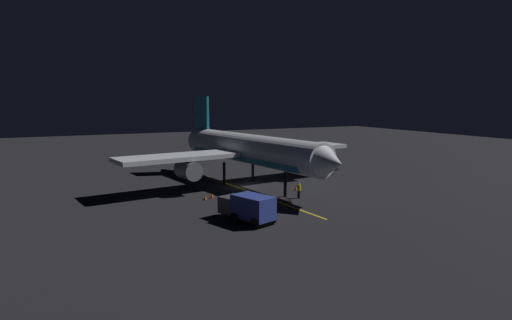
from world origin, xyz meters
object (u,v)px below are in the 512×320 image
baggage_truck (248,208)px  ground_crew_worker (299,190)px  catering_truck (316,166)px  traffic_cone_far (205,198)px  traffic_cone_near_right (290,201)px  traffic_cone_near_left (212,196)px  airliner (246,150)px  traffic_cone_under_wing (296,188)px

baggage_truck → ground_crew_worker: baggage_truck is taller
catering_truck → traffic_cone_far: catering_truck is taller
ground_crew_worker → traffic_cone_near_right: size_ratio=3.16×
ground_crew_worker → traffic_cone_near_right: ground_crew_worker is taller
baggage_truck → ground_crew_worker: bearing=-146.4°
traffic_cone_near_left → traffic_cone_near_right: bearing=138.5°
airliner → baggage_truck: (6.78, 14.92, -3.20)m
traffic_cone_far → baggage_truck: bearing=93.2°
baggage_truck → traffic_cone_under_wing: 14.49m
catering_truck → traffic_cone_near_left: (18.51, 7.48, -0.95)m
traffic_cone_near_left → traffic_cone_near_right: size_ratio=1.00×
ground_crew_worker → traffic_cone_under_wing: 4.30m
baggage_truck → traffic_cone_under_wing: size_ratio=10.51×
catering_truck → airliner: bearing=12.0°
traffic_cone_far → ground_crew_worker: bearing=158.0°
airliner → baggage_truck: size_ratio=5.69×
baggage_truck → traffic_cone_near_left: bearing=-92.2°
traffic_cone_near_right → traffic_cone_far: bearing=-35.7°
airliner → traffic_cone_near_right: (0.00, 10.54, -4.19)m
traffic_cone_under_wing → traffic_cone_near_left: bearing=-2.1°
airliner → traffic_cone_near_right: bearing=90.0°
catering_truck → traffic_cone_near_left: catering_truck is taller
catering_truck → traffic_cone_near_right: size_ratio=10.48×
airliner → traffic_cone_near_left: bearing=37.5°
airliner → ground_crew_worker: 9.95m
baggage_truck → catering_truck: bearing=-137.2°
airliner → ground_crew_worker: airliner is taller
catering_truck → traffic_cone_under_wing: size_ratio=10.48×
traffic_cone_near_left → traffic_cone_near_right: 8.52m
traffic_cone_far → catering_truck: bearing=-158.0°
traffic_cone_near_left → traffic_cone_far: same height
baggage_truck → traffic_cone_far: bearing=-86.8°
baggage_truck → ground_crew_worker: size_ratio=3.32×
ground_crew_worker → traffic_cone_near_left: size_ratio=3.16×
traffic_cone_near_right → traffic_cone_under_wing: 6.60m
airliner → traffic_cone_near_left: size_ratio=59.75×
airliner → baggage_truck: bearing=65.6°
traffic_cone_near_right → traffic_cone_under_wing: size_ratio=1.00×
airliner → catering_truck: size_ratio=5.70×
baggage_truck → traffic_cone_near_right: bearing=-147.1°
airliner → traffic_cone_far: airliner is taller
airliner → traffic_cone_far: bearing=35.9°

